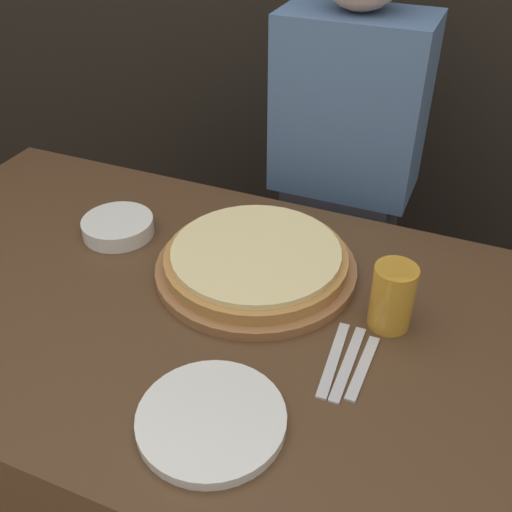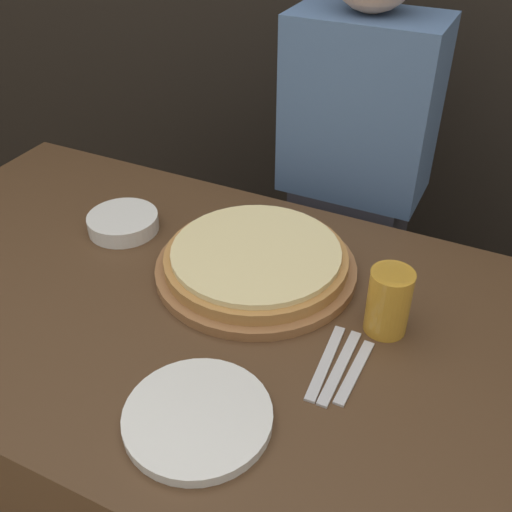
# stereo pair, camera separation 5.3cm
# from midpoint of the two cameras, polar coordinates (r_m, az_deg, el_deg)

# --- Properties ---
(dining_table) EXTENTS (1.51, 0.82, 0.77)m
(dining_table) POSITION_cam_midpoint_polar(r_m,az_deg,el_deg) (1.40, -4.88, -16.83)
(dining_table) COLOR #4C331E
(dining_table) RESTS_ON ground_plane
(pizza_on_board) EXTENTS (0.40, 0.40, 0.06)m
(pizza_on_board) POSITION_cam_midpoint_polar(r_m,az_deg,el_deg) (1.18, -1.28, -0.57)
(pizza_on_board) COLOR #99663D
(pizza_on_board) RESTS_ON dining_table
(beer_glass) EXTENTS (0.08, 0.08, 0.12)m
(beer_glass) POSITION_cam_midpoint_polar(r_m,az_deg,el_deg) (1.06, 11.51, -3.62)
(beer_glass) COLOR gold
(beer_glass) RESTS_ON dining_table
(dinner_plate) EXTENTS (0.23, 0.23, 0.02)m
(dinner_plate) POSITION_cam_midpoint_polar(r_m,az_deg,el_deg) (0.93, -5.96, -15.26)
(dinner_plate) COLOR white
(dinner_plate) RESTS_ON dining_table
(side_bowl) EXTENTS (0.15, 0.15, 0.04)m
(side_bowl) POSITION_cam_midpoint_polar(r_m,az_deg,el_deg) (1.34, -14.11, 2.71)
(side_bowl) COLOR white
(side_bowl) RESTS_ON dining_table
(fork) EXTENTS (0.03, 0.18, 0.00)m
(fork) POSITION_cam_midpoint_polar(r_m,az_deg,el_deg) (1.02, 5.91, -9.78)
(fork) COLOR silver
(fork) RESTS_ON dining_table
(dinner_knife) EXTENTS (0.02, 0.18, 0.00)m
(dinner_knife) POSITION_cam_midpoint_polar(r_m,az_deg,el_deg) (1.01, 7.27, -10.14)
(dinner_knife) COLOR silver
(dinner_knife) RESTS_ON dining_table
(spoon) EXTENTS (0.02, 0.15, 0.00)m
(spoon) POSITION_cam_midpoint_polar(r_m,az_deg,el_deg) (1.01, 8.65, -10.51)
(spoon) COLOR silver
(spoon) RESTS_ON dining_table
(diner_person) EXTENTS (0.34, 0.20, 1.35)m
(diner_person) POSITION_cam_midpoint_polar(r_m,az_deg,el_deg) (1.59, 7.11, 4.27)
(diner_person) COLOR #33333D
(diner_person) RESTS_ON ground_plane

